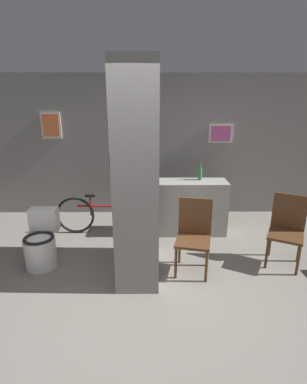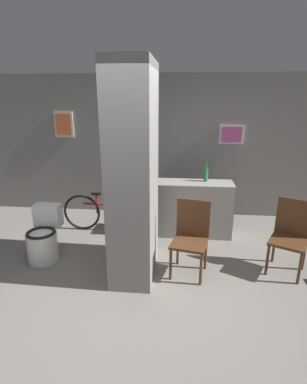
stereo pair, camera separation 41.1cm
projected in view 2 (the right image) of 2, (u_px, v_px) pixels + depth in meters
name	position (u px, v px, depth m)	size (l,w,h in m)	color
ground_plane	(125.00, 292.00, 3.53)	(14.00, 14.00, 0.00)	slate
wall_back	(149.00, 147.00, 5.62)	(8.00, 0.09, 2.60)	gray
pillar_center	(134.00, 174.00, 3.65)	(0.54, 1.10, 2.60)	gray
counter_shelf	(193.00, 208.00, 4.91)	(1.24, 0.44, 0.90)	gray
toilet	(44.00, 238.00, 4.20)	(0.41, 0.57, 0.74)	white
chair_near_pillar	(191.00, 235.00, 3.82)	(0.52, 0.52, 0.96)	#4C2D19
chair_by_doorway	(290.00, 234.00, 3.85)	(0.58, 0.58, 0.96)	#4C2D19
bicycle	(113.00, 213.00, 5.05)	(1.71, 0.42, 0.68)	black
bottle_tall	(206.00, 174.00, 4.80)	(0.07, 0.07, 0.31)	#267233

